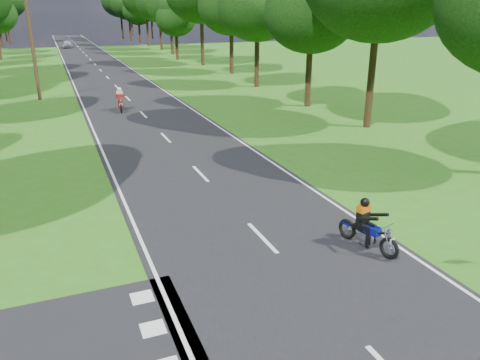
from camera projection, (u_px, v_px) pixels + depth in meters
name	position (u px, v px, depth m)	size (l,w,h in m)	color
ground	(295.00, 272.00, 11.80)	(160.00, 160.00, 0.00)	#335F15
main_road	(95.00, 65.00, 55.36)	(7.00, 140.00, 0.02)	black
road_markings	(95.00, 66.00, 53.68)	(7.40, 140.00, 0.01)	silver
telegraph_pole	(32.00, 42.00, 32.70)	(1.20, 0.26, 8.00)	#382616
rider_near_blue	(369.00, 224.00, 12.71)	(0.57, 1.72, 1.44)	#0C1186
rider_far_red	(120.00, 99.00, 30.07)	(0.60, 1.79, 1.49)	#9F1A0C
distant_car	(67.00, 44.00, 78.67)	(1.49, 3.70, 1.26)	silver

